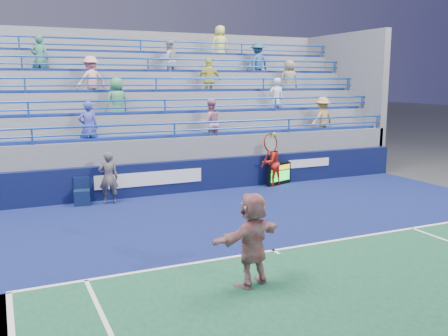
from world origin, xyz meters
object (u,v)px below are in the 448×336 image
judge_chair (82,196)px  ball_girl (271,163)px  serve_speed_board (279,174)px  tennis_player (252,239)px  line_judge (108,178)px

judge_chair → ball_girl: size_ratio=0.49×
serve_speed_board → ball_girl: (-0.37, -0.02, 0.44)m
judge_chair → tennis_player: bearing=-75.8°
serve_speed_board → judge_chair: bearing=-179.3°
serve_speed_board → judge_chair: 7.03m
ball_girl → line_judge: bearing=-19.6°
line_judge → ball_girl: (5.86, 0.24, 0.04)m
ball_girl → judge_chair: bearing=-21.4°
judge_chair → tennis_player: size_ratio=0.30×
serve_speed_board → line_judge: size_ratio=0.71×
tennis_player → ball_girl: size_ratio=1.67×
judge_chair → line_judge: bearing=-12.7°
tennis_player → ball_girl: (4.74, 7.62, -0.04)m
line_judge → ball_girl: size_ratio=0.96×
line_judge → ball_girl: bearing=-171.2°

